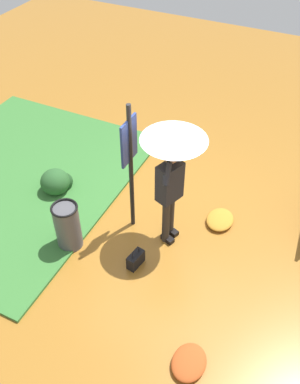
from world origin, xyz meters
name	(u,v)px	position (x,y,z in m)	size (l,w,h in m)	color
ground_plane	(165,221)	(0.00, 0.00, 0.00)	(18.00, 18.00, 0.00)	#9E6623
grass_verge	(15,178)	(-0.23, 3.03, 0.03)	(4.80, 4.00, 0.05)	#387533
person_with_umbrella	(172,159)	(-0.21, -0.16, 1.55)	(0.96, 0.96, 2.04)	#2D2823
info_sign_post	(130,155)	(-0.28, 0.48, 1.44)	(0.44, 0.07, 2.30)	black
handbag	(136,259)	(-1.04, 0.03, 0.13)	(0.32, 0.19, 0.37)	black
trash_bin	(68,226)	(-1.12, 1.17, 0.42)	(0.42, 0.42, 0.83)	#4C4C51
shrub_cluster	(57,182)	(-0.15, 2.08, 0.22)	(0.58, 0.52, 0.47)	#285628
leaf_pile_near_person	(189,362)	(-2.16, -1.30, 0.06)	(0.54, 0.43, 0.12)	#B74C1E
leaf_pile_by_bench	(220,220)	(0.38, -0.85, 0.06)	(0.56, 0.45, 0.12)	#C68428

